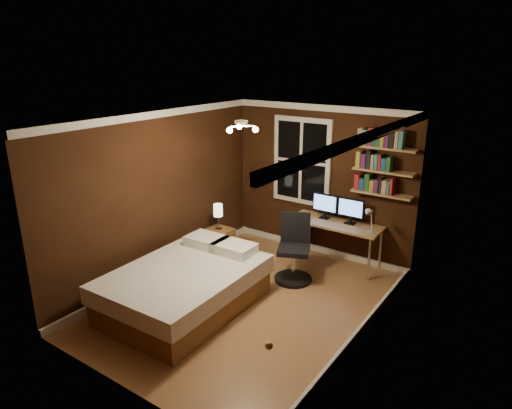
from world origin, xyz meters
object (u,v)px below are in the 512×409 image
Objects in this scene: monitor_right at (351,211)px; desk_lamp at (370,220)px; bed at (186,287)px; radiator at (299,233)px; monitor_left at (325,206)px; desk at (335,226)px; nightstand at (219,243)px; office_chair at (294,255)px; bedside_lamp at (218,217)px.

desk_lamp reaches higher than monitor_right.
desk_lamp is at bearing -30.37° from monitor_right.
desk_lamp reaches higher than bed.
radiator is 1.31× the size of monitor_left.
monitor_left is at bearing 70.41° from bed.
bed is 2.82m from desk_lamp.
monitor_left is at bearing 162.10° from desk.
bed is 4.92× the size of monitor_left.
monitor_left is at bearing -12.72° from radiator.
monitor_left reaches higher than desk.
bed is 4.22× the size of nightstand.
desk is at bearing 48.52° from office_chair.
monitor_right is (0.21, 0.07, 0.27)m from desk.
monitor_right is 1.17m from office_chair.
bedside_lamp is at bearing -146.13° from monitor_left.
desk is (1.67, 0.89, 0.39)m from nightstand.
desk is at bearing 65.04° from bed.
bed is 4.89× the size of bedside_lamp.
radiator is 1.29× the size of desk_lamp.
bed is 2.64m from monitor_left.
monitor_right reaches higher than bedside_lamp.
bed is 2.08× the size of office_chair.
desk is 3.38× the size of desk_lamp.
bed reaches higher than radiator.
nightstand is at bearing 0.00° from bedside_lamp.
desk_lamp reaches higher than bedside_lamp.
monitor_left is at bearing 36.61° from nightstand.
bed is at bearing -108.14° from monitor_left.
bed is 1.66m from bedside_lamp.
bedside_lamp is at bearing 0.00° from nightstand.
bed reaches higher than desk.
nightstand is 0.49× the size of office_chair.
office_chair is (0.50, -1.05, 0.11)m from radiator.
office_chair is at bearing -64.54° from radiator.
office_chair reaches higher than nightstand.
nightstand is 1.42m from office_chair.
monitor_right is (0.97, -0.12, 0.63)m from radiator.
bed is 1.61m from nightstand.
monitor_right reaches higher than radiator.
nightstand is at bearing -162.30° from desk_lamp.
monitor_right reaches higher than office_chair.
radiator is at bearing 82.40° from bed.
desk is at bearing 28.11° from bedside_lamp.
desk_lamp reaches higher than office_chair.
monitor_left reaches higher than nightstand.
desk_lamp is (1.37, -0.35, 0.64)m from radiator.
nightstand is 1.42m from radiator.
bed is 3.75× the size of radiator.
bedside_lamp reaches higher than bed.
nightstand is at bearing -152.85° from monitor_right.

